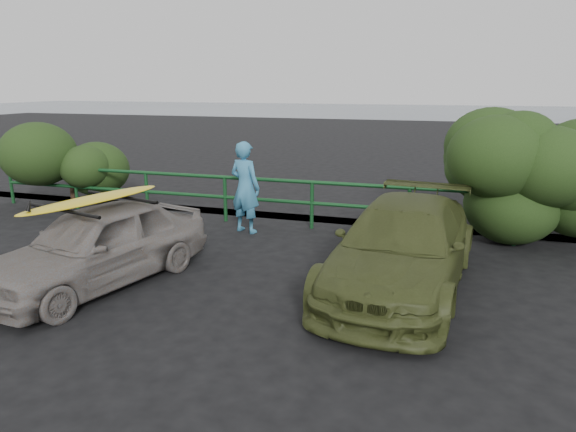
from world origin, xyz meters
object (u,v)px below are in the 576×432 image
guardrail (267,201)px  olive_vehicle (403,247)px  surfboard (93,199)px  sedan (98,245)px  man (245,187)px

guardrail → olive_vehicle: olive_vehicle is taller
guardrail → olive_vehicle: bearing=-41.6°
olive_vehicle → surfboard: size_ratio=1.83×
surfboard → guardrail: bearing=86.3°
sedan → man: man is taller
man → surfboard: 3.54m
sedan → olive_vehicle: size_ratio=0.82×
sedan → surfboard: size_ratio=1.51×
olive_vehicle → surfboard: 4.65m
man → sedan: bearing=88.7°
olive_vehicle → sedan: bearing=-158.5°
olive_vehicle → man: bearing=153.8°
guardrail → man: bearing=-110.5°
olive_vehicle → man: man is taller
guardrail → surfboard: 4.30m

